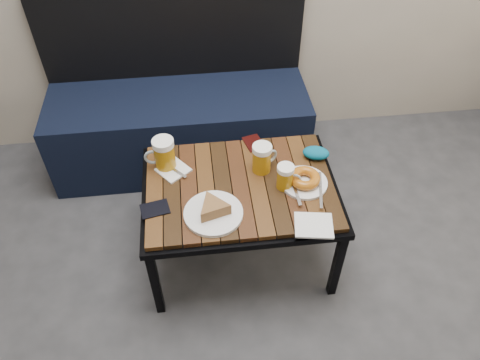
{
  "coord_description": "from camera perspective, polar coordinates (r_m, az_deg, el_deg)",
  "views": [
    {
      "loc": [
        -0.03,
        -0.35,
        1.91
      ],
      "look_at": [
        0.13,
        1.03,
        0.5
      ],
      "focal_mm": 35.0,
      "sensor_mm": 36.0,
      "label": 1
    }
  ],
  "objects": [
    {
      "name": "beer_mug_left",
      "position": [
        2.05,
        -9.28,
        3.16
      ],
      "size": [
        0.14,
        0.09,
        0.15
      ],
      "rotation": [
        0.0,
        0.0,
        3.14
      ],
      "color": "#AB750D",
      "rests_on": "cafe_table"
    },
    {
      "name": "passport_burgundy",
      "position": [
        2.19,
        1.69,
        4.54
      ],
      "size": [
        0.11,
        0.13,
        0.01
      ],
      "primitive_type": "cube",
      "rotation": [
        0.0,
        0.0,
        0.26
      ],
      "color": "black",
      "rests_on": "cafe_table"
    },
    {
      "name": "bench",
      "position": [
        2.67,
        -7.32,
        7.25
      ],
      "size": [
        1.4,
        0.5,
        0.95
      ],
      "color": "black",
      "rests_on": "ground"
    },
    {
      "name": "cafe_table",
      "position": [
        2.03,
        -0.0,
        -1.43
      ],
      "size": [
        0.84,
        0.62,
        0.47
      ],
      "color": "black",
      "rests_on": "ground"
    },
    {
      "name": "knit_pouch",
      "position": [
        2.13,
        9.24,
        3.28
      ],
      "size": [
        0.14,
        0.11,
        0.05
      ],
      "primitive_type": "ellipsoid",
      "rotation": [
        0.0,
        0.0,
        -0.28
      ],
      "color": "#055282",
      "rests_on": "cafe_table"
    },
    {
      "name": "napkin_left",
      "position": [
        2.08,
        -8.14,
        1.23
      ],
      "size": [
        0.17,
        0.17,
        0.01
      ],
      "rotation": [
        0.0,
        0.0,
        0.66
      ],
      "color": "white",
      "rests_on": "cafe_table"
    },
    {
      "name": "plate_pie",
      "position": [
        1.87,
        -3.29,
        -3.71
      ],
      "size": [
        0.24,
        0.24,
        0.07
      ],
      "color": "white",
      "rests_on": "cafe_table"
    },
    {
      "name": "beer_mug_centre",
      "position": [
        2.02,
        2.73,
        2.7
      ],
      "size": [
        0.13,
        0.11,
        0.14
      ],
      "rotation": [
        0.0,
        0.0,
        0.46
      ],
      "color": "#AB750D",
      "rests_on": "cafe_table"
    },
    {
      "name": "napkin_right",
      "position": [
        1.87,
        8.97,
        -5.48
      ],
      "size": [
        0.17,
        0.15,
        0.01
      ],
      "rotation": [
        0.0,
        0.0,
        -0.17
      ],
      "color": "white",
      "rests_on": "cafe_table"
    },
    {
      "name": "beer_mug_right",
      "position": [
        1.96,
        5.58,
        0.4
      ],
      "size": [
        0.11,
        0.08,
        0.12
      ],
      "rotation": [
        0.0,
        0.0,
        -0.23
      ],
      "color": "#AB750D",
      "rests_on": "cafe_table"
    },
    {
      "name": "plate_bagel",
      "position": [
        2.0,
        7.87,
        -0.02
      ],
      "size": [
        0.2,
        0.26,
        0.06
      ],
      "color": "white",
      "rests_on": "cafe_table"
    },
    {
      "name": "passport_navy",
      "position": [
        1.93,
        -10.33,
        -3.49
      ],
      "size": [
        0.13,
        0.1,
        0.01
      ],
      "primitive_type": "cube",
      "rotation": [
        0.0,
        0.0,
        -1.37
      ],
      "color": "black",
      "rests_on": "cafe_table"
    }
  ]
}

